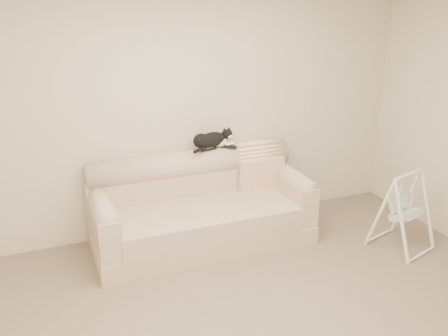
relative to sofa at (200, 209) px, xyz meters
name	(u,v)px	position (x,y,z in m)	size (l,w,h in m)	color
ground_plane	(263,334)	(-0.05, -1.62, -0.35)	(5.00, 5.00, 0.00)	#705E4B
room_shell	(269,144)	(-0.05, -1.62, 1.18)	(5.04, 4.04, 2.60)	beige
sofa	(200,209)	(0.00, 0.00, 0.00)	(2.20, 0.93, 0.90)	tan
remote_a	(208,149)	(0.18, 0.22, 0.56)	(0.19, 0.09, 0.03)	black
remote_b	(229,147)	(0.40, 0.21, 0.56)	(0.17, 0.13, 0.02)	black
tuxedo_cat	(212,140)	(0.22, 0.24, 0.65)	(0.51, 0.29, 0.20)	black
throw_blanket	(257,159)	(0.74, 0.23, 0.37)	(0.50, 0.38, 0.58)	#C46D42
baby_swing	(403,210)	(1.84, -0.89, 0.05)	(0.62, 0.65, 0.81)	white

